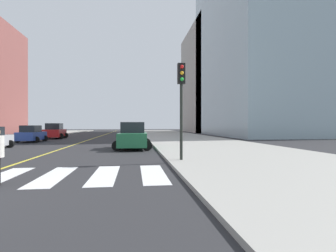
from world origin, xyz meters
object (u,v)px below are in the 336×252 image
at_px(car_red_fourth, 55,131).
at_px(traffic_light_near_corner, 181,92).
at_px(car_blue_nearest, 31,134).
at_px(car_green_second, 133,136).

relative_size(car_red_fourth, traffic_light_near_corner, 1.00).
height_order(car_blue_nearest, traffic_light_near_corner, traffic_light_near_corner).
bearing_deg(car_red_fourth, car_blue_nearest, -95.40).
height_order(car_green_second, car_red_fourth, car_red_fourth).
bearing_deg(car_green_second, traffic_light_near_corner, 108.58).
bearing_deg(traffic_light_near_corner, car_green_second, -72.95).
bearing_deg(car_red_fourth, traffic_light_near_corner, -64.59).
height_order(car_blue_nearest, car_green_second, car_green_second).
xyz_separation_m(car_blue_nearest, car_green_second, (10.94, -9.66, 0.12)).
distance_m(car_green_second, traffic_light_near_corner, 8.54).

